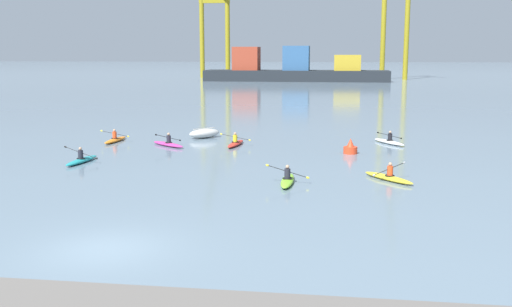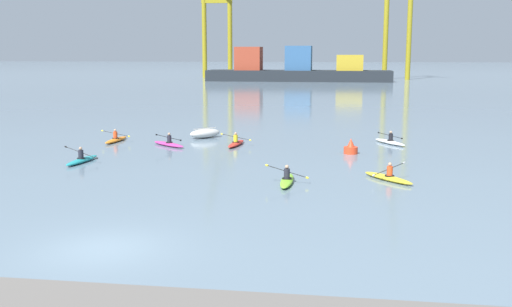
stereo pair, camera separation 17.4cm
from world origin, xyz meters
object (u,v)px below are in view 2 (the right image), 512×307
at_px(channel_buoy, 351,148).
at_px(kayak_yellow, 388,177).
at_px(container_barge, 296,70).
at_px(kayak_white, 390,142).
at_px(kayak_magenta, 169,144).
at_px(gantry_crane_west, 216,14).
at_px(kayak_teal, 82,160).
at_px(kayak_red, 236,143).
at_px(capsized_dinghy, 205,133).
at_px(kayak_orange, 116,139).
at_px(gantry_crane_west_mid, 399,1).
at_px(kayak_lime, 287,180).

height_order(channel_buoy, kayak_yellow, channel_buoy).
xyz_separation_m(container_barge, kayak_white, (13.90, -93.07, -2.40)).
height_order(container_barge, kayak_magenta, container_barge).
bearing_deg(gantry_crane_west, kayak_yellow, -74.00).
height_order(channel_buoy, kayak_teal, channel_buoy).
distance_m(container_barge, kayak_yellow, 106.38).
relative_size(kayak_red, kayak_magenta, 1.13).
xyz_separation_m(capsized_dinghy, kayak_red, (3.02, -3.40, -0.18)).
height_order(channel_buoy, kayak_red, channel_buoy).
xyz_separation_m(container_barge, gantry_crane_west, (-21.59, 14.60, 13.62)).
bearing_deg(kayak_orange, container_barge, 86.43).
bearing_deg(kayak_red, kayak_magenta, -168.82).
relative_size(kayak_yellow, kayak_orange, 0.88).
bearing_deg(kayak_red, kayak_yellow, -46.33).
bearing_deg(kayak_magenta, kayak_teal, -115.97).
bearing_deg(container_barge, kayak_yellow, -83.05).
bearing_deg(capsized_dinghy, gantry_crane_west, 101.50).
distance_m(kayak_yellow, kayak_orange, 21.63).
relative_size(gantry_crane_west_mid, kayak_white, 11.98).
bearing_deg(capsized_dinghy, kayak_teal, -113.85).
bearing_deg(kayak_red, kayak_teal, -135.84).
bearing_deg(kayak_lime, kayak_red, 111.94).
xyz_separation_m(kayak_red, kayak_teal, (-7.94, -7.71, 0.00)).
bearing_deg(kayak_red, container_barge, 91.87).
bearing_deg(capsized_dinghy, kayak_magenta, -110.37).
bearing_deg(kayak_yellow, kayak_lime, -164.60).
distance_m(channel_buoy, kayak_orange, 17.22).
distance_m(gantry_crane_west_mid, kayak_magenta, 110.96).
relative_size(kayak_red, kayak_yellow, 1.14).
xyz_separation_m(kayak_yellow, kayak_lime, (-5.07, -1.40, 0.00)).
xyz_separation_m(channel_buoy, kayak_white, (2.83, 4.58, -0.19)).
distance_m(kayak_red, kayak_white, 11.02).
distance_m(gantry_crane_west_mid, capsized_dinghy, 106.43).
xyz_separation_m(kayak_magenta, kayak_teal, (-3.31, -6.79, -0.00)).
distance_m(container_barge, gantry_crane_west, 29.41).
xyz_separation_m(gantry_crane_west, kayak_magenta, (20.09, -110.89, -16.02)).
distance_m(gantry_crane_west, kayak_orange, 111.72).
bearing_deg(kayak_white, kayak_yellow, -94.73).
height_order(gantry_crane_west_mid, kayak_red, gantry_crane_west_mid).
bearing_deg(kayak_teal, kayak_orange, 97.68).
height_order(kayak_red, kayak_orange, same).
xyz_separation_m(kayak_red, kayak_magenta, (-4.63, -0.91, 0.00)).
xyz_separation_m(gantry_crane_west, capsized_dinghy, (21.69, -106.58, -15.85)).
relative_size(gantry_crane_west_mid, capsized_dinghy, 14.63).
bearing_deg(kayak_red, gantry_crane_west_mid, 79.21).
xyz_separation_m(kayak_magenta, kayak_orange, (-4.42, 1.44, 0.00)).
xyz_separation_m(kayak_orange, kayak_white, (19.82, 1.78, -0.00)).
distance_m(gantry_crane_west, capsized_dinghy, 109.91).
bearing_deg(gantry_crane_west_mid, kayak_white, -95.18).
bearing_deg(kayak_orange, kayak_red, -3.35).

